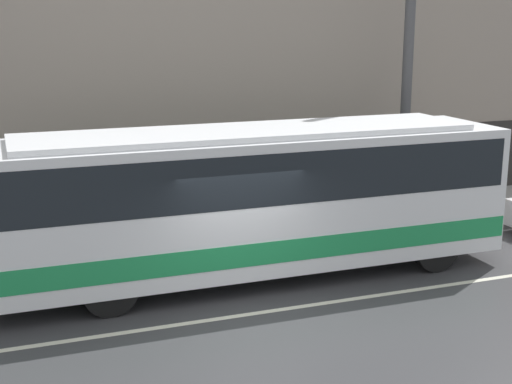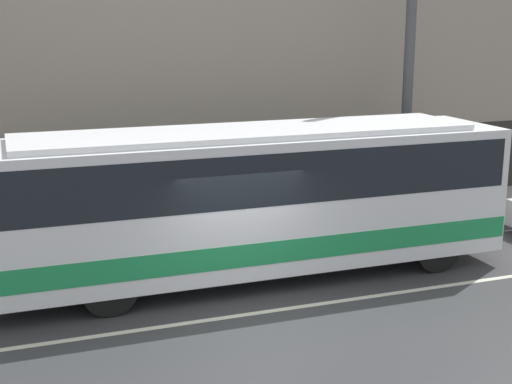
{
  "view_description": "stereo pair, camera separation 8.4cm",
  "coord_description": "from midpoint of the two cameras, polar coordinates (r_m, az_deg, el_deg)",
  "views": [
    {
      "loc": [
        -4.2,
        -11.54,
        5.28
      ],
      "look_at": [
        0.74,
        1.92,
        1.82
      ],
      "focal_mm": 50.0,
      "sensor_mm": 36.0,
      "label": 1
    },
    {
      "loc": [
        -4.12,
        -11.57,
        5.28
      ],
      "look_at": [
        0.74,
        1.92,
        1.82
      ],
      "focal_mm": 50.0,
      "sensor_mm": 36.0,
      "label": 2
    }
  ],
  "objects": [
    {
      "name": "ground_plane",
      "position": [
        13.37,
        -0.34,
        -9.71
      ],
      "size": [
        60.0,
        60.0,
        0.0
      ],
      "primitive_type": "plane",
      "color": "#38383A"
    },
    {
      "name": "lane_stripe",
      "position": [
        13.36,
        -0.34,
        -9.69
      ],
      "size": [
        54.0,
        0.14,
        0.01
      ],
      "color": "beige",
      "rests_on": "ground_plane"
    },
    {
      "name": "sidewalk",
      "position": [
        18.05,
        -5.99,
        -3.25
      ],
      "size": [
        60.0,
        2.45,
        0.17
      ],
      "color": "#A09E99",
      "rests_on": "ground_plane"
    },
    {
      "name": "building_facade",
      "position": [
        18.64,
        -7.38,
        10.6
      ],
      "size": [
        60.0,
        0.35,
        9.02
      ],
      "color": "gray",
      "rests_on": "ground_plane"
    },
    {
      "name": "pedestrian_waiting",
      "position": [
        17.48,
        -16.13,
        -1.36
      ],
      "size": [
        0.36,
        0.36,
        1.66
      ],
      "color": "#1E5933",
      "rests_on": "sidewalk"
    },
    {
      "name": "utility_pole_near",
      "position": [
        19.29,
        11.96,
        10.9
      ],
      "size": [
        0.27,
        0.27,
        8.62
      ],
      "color": "#4C4C4F",
      "rests_on": "sidewalk"
    },
    {
      "name": "transit_bus",
      "position": [
        14.71,
        -0.69,
        -0.23
      ],
      "size": [
        10.98,
        2.49,
        3.15
      ],
      "color": "white",
      "rests_on": "ground_plane"
    }
  ]
}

